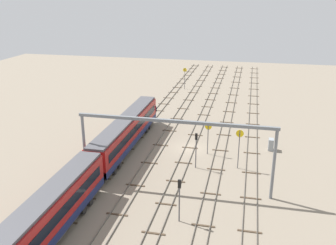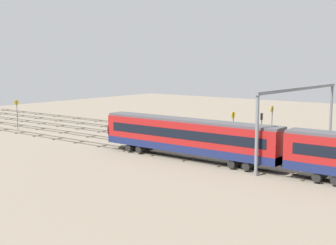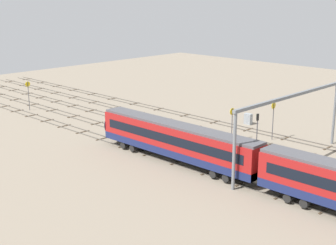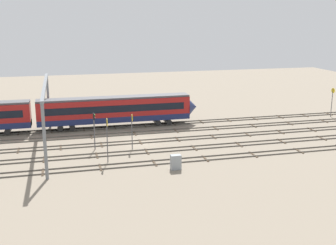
# 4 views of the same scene
# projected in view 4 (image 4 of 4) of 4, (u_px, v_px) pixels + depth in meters

# --- Properties ---
(ground_plane) EXTENTS (152.62, 152.62, 0.00)m
(ground_plane) POSITION_uv_depth(u_px,v_px,m) (140.00, 142.00, 60.31)
(ground_plane) COLOR gray
(track_near_foreground) EXTENTS (136.62, 2.40, 0.16)m
(track_near_foreground) POSITION_uv_depth(u_px,v_px,m) (154.00, 163.00, 51.60)
(track_near_foreground) COLOR #59544C
(track_near_foreground) RESTS_ON ground
(track_second_near) EXTENTS (136.62, 2.40, 0.16)m
(track_second_near) POSITION_uv_depth(u_px,v_px,m) (147.00, 151.00, 55.94)
(track_second_near) COLOR #59544C
(track_second_near) RESTS_ON ground
(track_middle) EXTENTS (136.62, 2.40, 0.16)m
(track_middle) POSITION_uv_depth(u_px,v_px,m) (140.00, 142.00, 60.29)
(track_middle) COLOR #59544C
(track_middle) RESTS_ON ground
(track_second_far) EXTENTS (136.62, 2.40, 0.16)m
(track_second_far) POSITION_uv_depth(u_px,v_px,m) (135.00, 133.00, 64.64)
(track_second_far) COLOR #59544C
(track_second_far) RESTS_ON ground
(track_with_train) EXTENTS (136.62, 2.40, 0.16)m
(track_with_train) POSITION_uv_depth(u_px,v_px,m) (130.00, 126.00, 68.99)
(track_with_train) COLOR #59544C
(track_with_train) RESTS_ON ground
(overhead_gantry) EXTENTS (0.40, 23.33, 8.70)m
(overhead_gantry) POSITION_uv_depth(u_px,v_px,m) (46.00, 99.00, 55.59)
(overhead_gantry) COLOR slate
(overhead_gantry) RESTS_ON ground
(speed_sign_near_foreground) EXTENTS (0.14, 0.93, 5.16)m
(speed_sign_near_foreground) POSITION_uv_depth(u_px,v_px,m) (332.00, 98.00, 74.87)
(speed_sign_near_foreground) COLOR #4C4C51
(speed_sign_near_foreground) RESTS_ON ground
(speed_sign_mid_trackside) EXTENTS (0.14, 0.97, 4.76)m
(speed_sign_mid_trackside) POSITION_uv_depth(u_px,v_px,m) (132.00, 126.00, 56.47)
(speed_sign_mid_trackside) COLOR #4C4C51
(speed_sign_mid_trackside) RESTS_ON ground
(speed_sign_far_trackside) EXTENTS (0.14, 1.00, 5.48)m
(speed_sign_far_trackside) POSITION_uv_depth(u_px,v_px,m) (107.00, 133.00, 51.18)
(speed_sign_far_trackside) COLOR #4C4C51
(speed_sign_far_trackside) RESTS_ON ground
(signal_light_trackside_departure) EXTENTS (0.31, 0.32, 4.95)m
(signal_light_trackside_departure) POSITION_uv_depth(u_px,v_px,m) (94.00, 126.00, 56.24)
(signal_light_trackside_departure) COLOR #4C4C51
(signal_light_trackside_departure) RESTS_ON ground
(relay_cabinet) EXTENTS (1.22, 0.73, 1.74)m
(relay_cabinet) POSITION_uv_depth(u_px,v_px,m) (176.00, 162.00, 49.32)
(relay_cabinet) COLOR gray
(relay_cabinet) RESTS_ON ground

